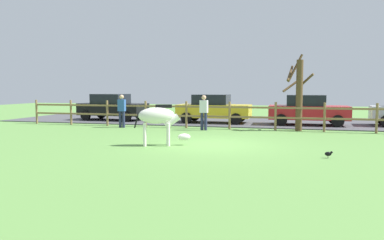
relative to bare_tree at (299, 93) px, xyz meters
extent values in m
plane|color=#5B8C42|center=(-2.92, -5.17, -1.76)|extent=(60.00, 60.00, 0.00)
cube|color=#47474C|center=(-2.92, 4.13, -1.74)|extent=(28.00, 7.40, 0.05)
cylinder|color=olive|center=(-13.92, -0.17, -1.10)|extent=(0.11, 0.11, 1.32)
cylinder|color=olive|center=(-11.77, -0.17, -1.10)|extent=(0.11, 0.11, 1.32)
cylinder|color=olive|center=(-9.62, -0.17, -1.10)|extent=(0.11, 0.11, 1.32)
cylinder|color=olive|center=(-7.47, -0.17, -1.10)|extent=(0.11, 0.11, 1.32)
cylinder|color=olive|center=(-5.32, -0.17, -1.10)|extent=(0.11, 0.11, 1.32)
cylinder|color=olive|center=(-3.16, -0.17, -1.10)|extent=(0.11, 0.11, 1.32)
cylinder|color=olive|center=(-1.01, -0.17, -1.10)|extent=(0.11, 0.11, 1.32)
cylinder|color=olive|center=(1.14, -0.17, -1.10)|extent=(0.11, 0.11, 1.32)
cylinder|color=olive|center=(3.29, -0.17, -1.10)|extent=(0.11, 0.11, 1.32)
cube|color=olive|center=(-3.16, -0.17, -1.17)|extent=(21.52, 0.06, 0.09)
cube|color=olive|center=(-3.16, -0.17, -0.71)|extent=(21.52, 0.06, 0.09)
cylinder|color=#513A23|center=(0.03, -0.05, -0.14)|extent=(0.30, 0.30, 3.25)
cylinder|color=#513A23|center=(-0.40, 0.05, 0.88)|extent=(0.30, 0.94, 0.75)
cylinder|color=#513A23|center=(-0.27, 0.38, 0.37)|extent=(0.95, 0.72, 0.73)
cylinder|color=#513A23|center=(-0.18, 0.25, 1.13)|extent=(0.73, 0.55, 1.31)
cylinder|color=#513A23|center=(0.27, 0.31, 0.50)|extent=(0.83, 0.60, 0.77)
ellipsoid|color=white|center=(-4.74, -5.93, -0.73)|extent=(1.33, 0.88, 0.56)
cylinder|color=white|center=(-4.42, -5.65, -1.37)|extent=(0.11, 0.11, 0.78)
cylinder|color=white|center=(-4.32, -5.92, -1.37)|extent=(0.11, 0.11, 0.78)
cylinder|color=white|center=(-5.17, -5.94, -1.37)|extent=(0.11, 0.11, 0.78)
cylinder|color=white|center=(-5.07, -6.20, -1.37)|extent=(0.11, 0.11, 0.78)
cylinder|color=white|center=(-4.25, -5.74, -0.92)|extent=(0.64, 0.43, 0.51)
ellipsoid|color=white|center=(-3.86, -5.59, -1.48)|extent=(0.48, 0.34, 0.24)
cube|color=black|center=(-4.51, -5.84, -0.41)|extent=(0.54, 0.23, 0.12)
cylinder|color=black|center=(-5.37, -6.16, -0.88)|extent=(0.20, 0.11, 0.54)
cylinder|color=black|center=(0.75, -6.84, -1.73)|extent=(0.01, 0.01, 0.06)
cylinder|color=black|center=(0.75, -6.88, -1.73)|extent=(0.01, 0.01, 0.06)
ellipsoid|color=black|center=(0.75, -6.86, -1.64)|extent=(0.18, 0.10, 0.12)
sphere|color=black|center=(0.84, -6.86, -1.59)|extent=(0.07, 0.07, 0.07)
cube|color=yellow|center=(-4.46, 2.45, -1.06)|extent=(4.01, 1.73, 0.70)
cube|color=black|center=(-4.61, 2.45, -0.43)|extent=(1.91, 1.58, 0.56)
cylinder|color=black|center=(-3.10, 3.29, -1.41)|extent=(0.60, 0.18, 0.60)
cylinder|color=black|center=(-3.12, 1.59, -1.41)|extent=(0.60, 0.18, 0.60)
cylinder|color=black|center=(-5.80, 3.31, -1.41)|extent=(0.60, 0.18, 0.60)
cylinder|color=black|center=(-5.82, 1.61, -1.41)|extent=(0.60, 0.18, 0.60)
cube|color=black|center=(-10.66, 2.55, -1.06)|extent=(4.11, 1.97, 0.70)
cube|color=black|center=(-10.81, 2.56, -0.43)|extent=(2.00, 1.69, 0.56)
cylinder|color=black|center=(-9.26, 3.31, -1.41)|extent=(0.61, 0.22, 0.60)
cylinder|color=black|center=(-9.38, 1.61, -1.41)|extent=(0.61, 0.22, 0.60)
cylinder|color=black|center=(-11.95, 3.49, -1.41)|extent=(0.61, 0.22, 0.60)
cylinder|color=black|center=(-12.07, 1.79, -1.41)|extent=(0.61, 0.22, 0.60)
cube|color=red|center=(0.54, 2.44, -1.06)|extent=(4.02, 1.74, 0.70)
cube|color=black|center=(0.39, 2.44, -0.43)|extent=(1.92, 1.58, 0.56)
cylinder|color=black|center=(1.88, 3.31, -1.41)|extent=(0.60, 0.19, 0.60)
cylinder|color=black|center=(1.90, 1.61, -1.41)|extent=(0.60, 0.19, 0.60)
cylinder|color=black|center=(-0.82, 3.28, -1.41)|extent=(0.60, 0.19, 0.60)
cylinder|color=black|center=(-0.80, 1.58, -1.41)|extent=(0.60, 0.19, 0.60)
cylinder|color=black|center=(4.33, 3.92, -1.41)|extent=(0.61, 0.22, 0.60)
cylinder|color=#232847|center=(-4.34, -0.92, -1.35)|extent=(0.14, 0.14, 0.82)
cylinder|color=#232847|center=(-4.16, -0.93, -1.35)|extent=(0.14, 0.14, 0.82)
cube|color=silver|center=(-4.25, -0.93, -0.65)|extent=(0.38, 0.25, 0.58)
sphere|color=tan|center=(-4.25, -0.93, -0.23)|extent=(0.22, 0.22, 0.22)
cylinder|color=#232847|center=(-8.54, -0.87, -1.35)|extent=(0.14, 0.14, 0.82)
cylinder|color=#232847|center=(-8.36, -0.87, -1.35)|extent=(0.14, 0.14, 0.82)
cube|color=#2D569E|center=(-8.45, -0.87, -0.65)|extent=(0.36, 0.22, 0.58)
sphere|color=tan|center=(-8.45, -0.87, -0.23)|extent=(0.22, 0.22, 0.22)
camera|label=1|loc=(-0.25, -17.99, 0.22)|focal=35.25mm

